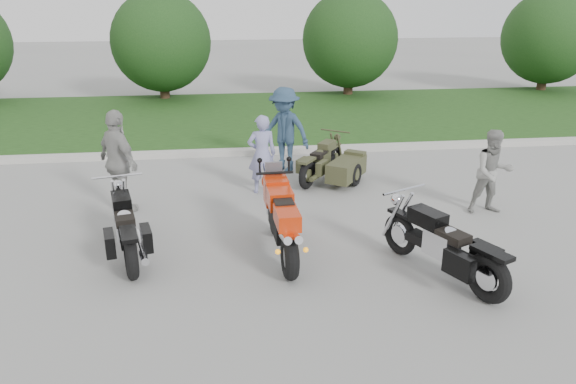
{
  "coord_description": "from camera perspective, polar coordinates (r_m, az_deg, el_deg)",
  "views": [
    {
      "loc": [
        -0.98,
        -7.89,
        4.03
      ],
      "look_at": [
        0.1,
        0.9,
        0.8
      ],
      "focal_mm": 35.0,
      "sensor_mm": 36.0,
      "label": 1
    }
  ],
  "objects": [
    {
      "name": "curb",
      "position": [
        14.48,
        -2.86,
        4.15
      ],
      "size": [
        60.0,
        0.3,
        0.15
      ],
      "primitive_type": "cube",
      "color": "#B7B5AC",
      "rests_on": "ground"
    },
    {
      "name": "person_grey",
      "position": [
        11.12,
        20.1,
        1.9
      ],
      "size": [
        0.79,
        0.62,
        1.6
      ],
      "primitive_type": "imported",
      "rotation": [
        0.0,
        0.0,
        -0.02
      ],
      "color": "gray",
      "rests_on": "ground"
    },
    {
      "name": "tree_mid_right",
      "position": [
        22.04,
        6.3,
        15.14
      ],
      "size": [
        3.6,
        3.6,
        4.0
      ],
      "color": "#3F2B1C",
      "rests_on": "ground"
    },
    {
      "name": "tree_mid_left",
      "position": [
        21.57,
        -12.77,
        14.68
      ],
      "size": [
        3.6,
        3.6,
        4.0
      ],
      "color": "#3F2B1C",
      "rests_on": "ground"
    },
    {
      "name": "cruiser_right",
      "position": [
        8.48,
        15.83,
        -5.58
      ],
      "size": [
        1.18,
        2.26,
        0.93
      ],
      "rotation": [
        0.0,
        0.0,
        0.44
      ],
      "color": "black",
      "rests_on": "ground"
    },
    {
      "name": "cruiser_sidecar",
      "position": [
        12.27,
        4.84,
        2.62
      ],
      "size": [
        1.66,
        1.93,
        0.8
      ],
      "rotation": [
        0.0,
        0.0,
        -0.61
      ],
      "color": "black",
      "rests_on": "ground"
    },
    {
      "name": "person_back",
      "position": [
        10.91,
        -16.81,
        2.93
      ],
      "size": [
        1.1,
        1.19,
        1.96
      ],
      "primitive_type": "imported",
      "rotation": [
        0.0,
        0.0,
        2.26
      ],
      "color": "#9A9A94",
      "rests_on": "ground"
    },
    {
      "name": "person_denim",
      "position": [
        12.89,
        -0.37,
        6.32
      ],
      "size": [
        1.45,
        1.32,
        1.95
      ],
      "primitive_type": "imported",
      "rotation": [
        0.0,
        0.0,
        -0.61
      ],
      "color": "#2B425B",
      "rests_on": "ground"
    },
    {
      "name": "cruiser_left",
      "position": [
        9.15,
        -16.12,
        -3.75
      ],
      "size": [
        0.76,
        2.33,
        0.91
      ],
      "rotation": [
        0.0,
        0.0,
        0.23
      ],
      "color": "black",
      "rests_on": "ground"
    },
    {
      "name": "grass_strip",
      "position": [
        18.5,
        -3.83,
        7.62
      ],
      "size": [
        60.0,
        8.0,
        0.14
      ],
      "primitive_type": "cube",
      "color": "#316021",
      "rests_on": "ground"
    },
    {
      "name": "sportbike_red",
      "position": [
        8.76,
        -0.62,
        -2.73
      ],
      "size": [
        0.42,
        2.3,
        1.09
      ],
      "rotation": [
        0.0,
        0.0,
        0.04
      ],
      "color": "black",
      "rests_on": "ground"
    },
    {
      "name": "tree_far_right",
      "position": [
        25.09,
        24.97,
        14.05
      ],
      "size": [
        3.6,
        3.6,
        4.0
      ],
      "color": "#3F2B1C",
      "rests_on": "ground"
    },
    {
      "name": "person_stripe",
      "position": [
        11.54,
        -2.66,
        3.85
      ],
      "size": [
        0.63,
        0.44,
        1.64
      ],
      "primitive_type": "imported",
      "rotation": [
        0.0,
        0.0,
        3.21
      ],
      "color": "#8687B7",
      "rests_on": "ground"
    },
    {
      "name": "ground",
      "position": [
        8.92,
        0.08,
        -6.84
      ],
      "size": [
        80.0,
        80.0,
        0.0
      ],
      "primitive_type": "plane",
      "color": "#979792",
      "rests_on": "ground"
    }
  ]
}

